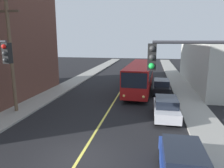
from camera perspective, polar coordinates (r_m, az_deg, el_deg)
ground_plane at (r=11.43m, az=-9.06°, el=-19.56°), size 120.00×120.00×0.00m
sidewalk_left at (r=22.70m, az=-17.96°, el=-3.67°), size 2.50×90.00×0.15m
sidewalk_right at (r=20.38m, az=20.99°, el=-5.64°), size 2.50×90.00×0.15m
lane_stripe_center at (r=25.10m, az=2.42°, el=-1.79°), size 0.16×60.00×0.01m
city_bus at (r=24.89m, az=7.60°, el=2.26°), size 3.02×12.23×3.20m
parked_car_blue at (r=9.83m, az=18.65°, el=-20.01°), size 1.86×4.42×1.62m
parked_car_silver at (r=16.73m, az=14.43°, el=-6.23°), size 1.85×4.41×1.62m
parked_car_black at (r=24.09m, az=13.21°, el=-0.64°), size 1.91×4.44×1.62m
utility_pole_near at (r=18.52m, az=-25.80°, el=8.88°), size 2.40×0.28×9.40m
traffic_signal_right_corner at (r=8.52m, az=23.78°, el=-0.18°), size 3.75×0.48×6.00m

